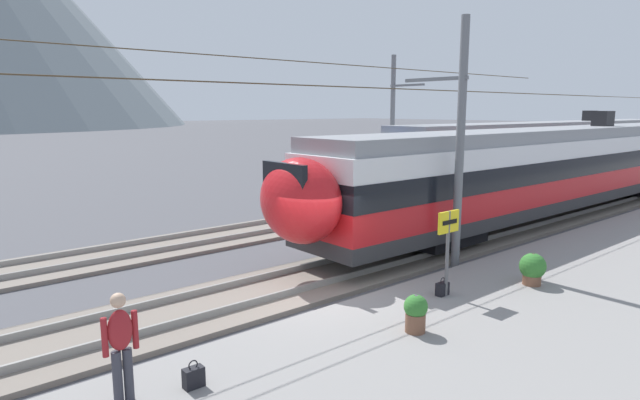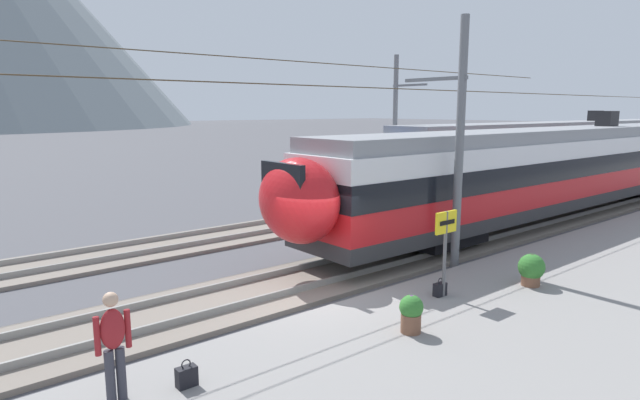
% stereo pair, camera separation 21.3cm
% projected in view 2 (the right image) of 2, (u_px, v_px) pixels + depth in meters
% --- Properties ---
extents(ground_plane, '(400.00, 400.00, 0.00)m').
position_uv_depth(ground_plane, '(322.00, 304.00, 12.69)').
color(ground_plane, '#4C4C51').
extents(platform_slab, '(120.00, 7.35, 0.33)m').
position_uv_depth(platform_slab, '(484.00, 367.00, 9.26)').
color(platform_slab, gray).
rests_on(platform_slab, ground).
extents(track_near, '(120.00, 3.00, 0.28)m').
position_uv_depth(track_near, '(285.00, 286.00, 13.82)').
color(track_near, slate).
rests_on(track_near, ground).
extents(track_far, '(120.00, 3.00, 0.28)m').
position_uv_depth(track_far, '(186.00, 243.00, 18.29)').
color(track_far, slate).
rests_on(track_far, ground).
extents(train_near_platform, '(28.35, 2.86, 4.27)m').
position_uv_depth(train_near_platform, '(555.00, 167.00, 22.12)').
color(train_near_platform, '#2D2D30').
rests_on(train_near_platform, track_near).
extents(train_far_track, '(31.93, 3.00, 4.27)m').
position_uv_depth(train_far_track, '(557.00, 147.00, 33.89)').
color(train_far_track, '#2D2D30').
rests_on(train_far_track, track_far).
extents(catenary_mast_mid, '(39.51, 2.18, 7.12)m').
position_uv_depth(catenary_mast_mid, '(456.00, 141.00, 14.79)').
color(catenary_mast_mid, slate).
rests_on(catenary_mast_mid, ground).
extents(catenary_mast_far_side, '(39.51, 2.10, 7.29)m').
position_uv_depth(catenary_mast_far_side, '(397.00, 125.00, 26.64)').
color(catenary_mast_far_side, slate).
rests_on(catenary_mast_far_side, ground).
extents(platform_sign, '(0.70, 0.08, 2.01)m').
position_uv_depth(platform_sign, '(446.00, 234.00, 12.04)').
color(platform_sign, '#59595B').
rests_on(platform_sign, platform_slab).
extents(passenger_walking, '(0.53, 0.22, 1.69)m').
position_uv_depth(passenger_walking, '(113.00, 341.00, 7.72)').
color(passenger_walking, '#383842').
rests_on(passenger_walking, platform_slab).
extents(handbag_beside_passenger, '(0.32, 0.18, 0.45)m').
position_uv_depth(handbag_beside_passenger, '(187.00, 376.00, 8.27)').
color(handbag_beside_passenger, black).
rests_on(handbag_beside_passenger, platform_slab).
extents(handbag_near_sign, '(0.32, 0.18, 0.43)m').
position_uv_depth(handbag_near_sign, '(440.00, 289.00, 12.30)').
color(handbag_near_sign, black).
rests_on(handbag_near_sign, platform_slab).
extents(potted_plant_platform_edge, '(0.47, 0.47, 0.75)m').
position_uv_depth(potted_plant_platform_edge, '(411.00, 312.00, 10.24)').
color(potted_plant_platform_edge, brown).
rests_on(potted_plant_platform_edge, platform_slab).
extents(potted_plant_by_shelter, '(0.64, 0.64, 0.80)m').
position_uv_depth(potted_plant_by_shelter, '(531.00, 268.00, 12.98)').
color(potted_plant_by_shelter, brown).
rests_on(potted_plant_by_shelter, platform_slab).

